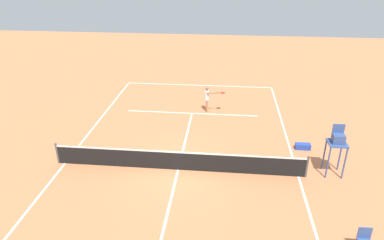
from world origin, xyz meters
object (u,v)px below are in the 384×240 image
object	(u,v)px
umpire_chair	(337,142)
equipment_bag	(303,146)
tennis_ball	(191,116)
courtside_chair_near	(365,240)
player_serving	(208,97)

from	to	relation	value
umpire_chair	equipment_bag	distance (m)	2.72
tennis_ball	umpire_chair	size ratio (longest dim) A/B	0.03
umpire_chair	equipment_bag	world-z (taller)	umpire_chair
tennis_ball	courtside_chair_near	world-z (taller)	courtside_chair_near
tennis_ball	courtside_chair_near	size ratio (longest dim) A/B	0.07
player_serving	equipment_bag	world-z (taller)	player_serving
tennis_ball	umpire_chair	world-z (taller)	umpire_chair
umpire_chair	player_serving	bearing A→B (deg)	-46.56
courtside_chair_near	equipment_bag	xyz separation A→B (m)	(0.71, -6.82, -0.38)
tennis_ball	equipment_bag	xyz separation A→B (m)	(-6.11, 3.27, 0.12)
player_serving	courtside_chair_near	bearing A→B (deg)	22.24
courtside_chair_near	equipment_bag	distance (m)	6.86
courtside_chair_near	umpire_chair	bearing A→B (deg)	-92.28
equipment_bag	umpire_chair	bearing A→B (deg)	112.92
player_serving	courtside_chair_near	world-z (taller)	player_serving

